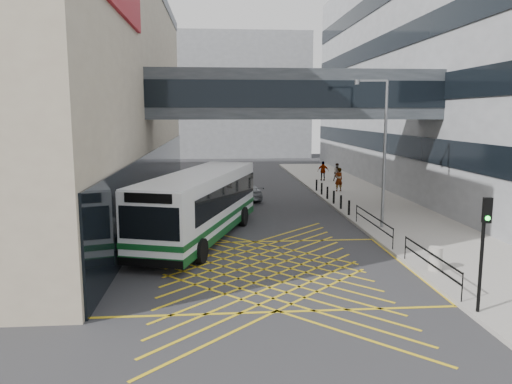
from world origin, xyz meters
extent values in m
plane|color=#333335|center=(0.00, 0.00, 0.00)|extent=(120.00, 120.00, 0.00)
cube|color=black|center=(-5.96, 16.00, 2.00)|extent=(0.10, 41.50, 4.00)
cube|color=gray|center=(24.00, 24.00, 10.00)|extent=(24.00, 44.00, 20.00)
cube|color=black|center=(11.96, 24.00, 4.00)|extent=(0.10, 43.50, 1.60)
cube|color=black|center=(11.96, 24.00, 8.00)|extent=(0.10, 43.50, 1.60)
cube|color=black|center=(11.96, 24.00, 12.00)|extent=(0.10, 43.50, 1.60)
cube|color=black|center=(11.96, 24.00, 16.00)|extent=(0.10, 43.50, 1.60)
cube|color=gray|center=(-2.00, 60.00, 9.00)|extent=(28.00, 16.00, 18.00)
cube|color=#363C41|center=(3.00, 12.00, 7.50)|extent=(20.00, 4.00, 3.00)
cube|color=black|center=(3.00, 9.98, 7.50)|extent=(19.50, 0.06, 1.60)
cube|color=black|center=(3.00, 14.02, 7.50)|extent=(19.50, 0.06, 1.60)
cube|color=#A19C93|center=(9.00, 15.00, 0.08)|extent=(6.00, 54.00, 0.16)
cube|color=gold|center=(0.00, 0.00, 0.00)|extent=(12.00, 9.00, 0.01)
cube|color=white|center=(-2.74, 5.21, 1.86)|extent=(6.18, 12.32, 2.96)
cube|color=#0E491D|center=(-2.74, 5.21, 0.57)|extent=(6.24, 12.37, 0.37)
cube|color=#0E491D|center=(-2.74, 5.21, 1.15)|extent=(6.26, 12.38, 0.24)
cube|color=black|center=(-2.55, 5.84, 2.25)|extent=(5.79, 10.87, 1.15)
cube|color=black|center=(-4.52, -0.52, 2.14)|extent=(2.43, 0.83, 1.31)
cube|color=black|center=(-4.53, -0.54, 3.12)|extent=(1.90, 0.65, 0.38)
cube|color=white|center=(-2.74, 5.21, 3.35)|extent=(6.13, 12.21, 0.11)
cube|color=black|center=(-4.53, -0.54, 0.55)|extent=(2.65, 0.92, 0.33)
cube|color=black|center=(-0.96, 10.97, 0.55)|extent=(2.65, 0.92, 0.33)
cylinder|color=black|center=(-5.23, 1.86, 0.55)|extent=(0.62, 1.14, 1.10)
cylinder|color=black|center=(-2.59, 1.04, 0.55)|extent=(0.62, 1.14, 1.10)
cylinder|color=black|center=(-3.02, 8.97, 0.55)|extent=(0.62, 1.14, 1.10)
cylinder|color=black|center=(-0.38, 8.15, 0.55)|extent=(0.62, 1.14, 1.10)
imported|color=silver|center=(-4.50, 4.37, 0.76)|extent=(3.51, 5.15, 1.52)
imported|color=black|center=(-3.05, 9.62, 0.80)|extent=(2.95, 5.43, 1.61)
imported|color=gray|center=(0.22, 16.93, 0.64)|extent=(2.82, 4.46, 1.29)
cylinder|color=black|center=(6.25, -5.35, 1.71)|extent=(0.13, 0.13, 3.11)
cube|color=black|center=(6.21, -5.55, 3.45)|extent=(0.28, 0.21, 0.78)
sphere|color=#19E533|center=(6.20, -5.64, 3.22)|extent=(0.17, 0.17, 0.15)
cylinder|color=slate|center=(7.16, 6.53, 4.11)|extent=(0.18, 0.18, 7.91)
cube|color=slate|center=(6.38, 6.63, 8.07)|extent=(1.58, 0.30, 0.10)
cylinder|color=slate|center=(5.59, 6.73, 7.99)|extent=(0.31, 0.31, 0.25)
cylinder|color=#ADA89E|center=(6.74, -1.14, 0.63)|extent=(0.54, 0.54, 0.93)
cube|color=black|center=(6.15, -2.00, 1.11)|extent=(0.05, 5.00, 0.05)
cube|color=black|center=(6.15, -2.00, 0.71)|extent=(0.05, 5.00, 0.05)
cube|color=black|center=(6.15, 5.00, 1.11)|extent=(0.05, 6.00, 0.05)
cube|color=black|center=(6.15, 5.00, 0.71)|extent=(0.05, 6.00, 0.05)
cylinder|color=black|center=(6.15, -4.50, 0.66)|extent=(0.04, 0.04, 1.00)
cylinder|color=black|center=(6.15, 0.50, 0.66)|extent=(0.04, 0.04, 1.00)
cylinder|color=black|center=(6.15, 2.00, 0.66)|extent=(0.04, 0.04, 1.00)
cylinder|color=black|center=(6.15, 8.00, 0.66)|extent=(0.04, 0.04, 1.00)
cylinder|color=black|center=(6.25, 10.00, 0.61)|extent=(0.14, 0.14, 0.90)
cylinder|color=black|center=(6.25, 12.00, 0.61)|extent=(0.14, 0.14, 0.90)
cylinder|color=black|center=(6.25, 14.00, 0.61)|extent=(0.14, 0.14, 0.90)
cylinder|color=black|center=(6.25, 16.00, 0.61)|extent=(0.14, 0.14, 0.90)
cylinder|color=black|center=(6.25, 18.00, 0.61)|extent=(0.14, 0.14, 0.90)
cylinder|color=black|center=(6.25, 20.00, 0.61)|extent=(0.14, 0.14, 0.90)
imported|color=gray|center=(7.95, 19.52, 1.11)|extent=(0.88, 0.73, 1.90)
imported|color=gray|center=(9.34, 25.57, 0.99)|extent=(0.87, 0.59, 1.65)
imported|color=gray|center=(8.09, 26.03, 1.06)|extent=(1.10, 0.58, 1.81)
camera|label=1|loc=(-1.92, -19.67, 6.30)|focal=35.00mm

